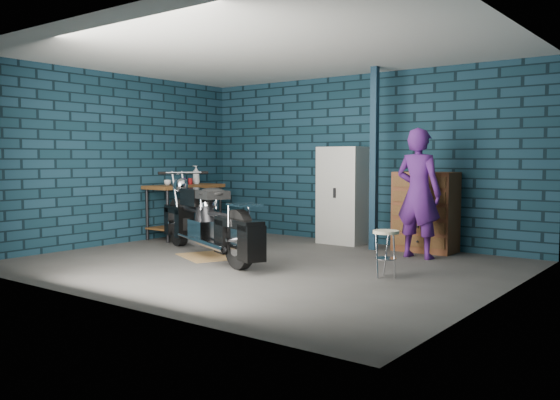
# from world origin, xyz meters

# --- Properties ---
(ground) EXTENTS (6.00, 6.00, 0.00)m
(ground) POSITION_xyz_m (0.00, 0.00, 0.00)
(ground) COLOR #454340
(ground) RESTS_ON ground
(room_walls) EXTENTS (6.02, 5.01, 2.71)m
(room_walls) POSITION_xyz_m (0.00, 0.55, 1.90)
(room_walls) COLOR #0F2834
(room_walls) RESTS_ON ground
(support_post) EXTENTS (0.10, 0.10, 2.70)m
(support_post) POSITION_xyz_m (0.55, 1.95, 1.35)
(support_post) COLOR #132A3D
(support_post) RESTS_ON ground
(workbench) EXTENTS (0.60, 1.40, 0.91)m
(workbench) POSITION_xyz_m (-2.68, 1.20, 0.46)
(workbench) COLOR brown
(workbench) RESTS_ON ground
(drip_mat) EXTENTS (1.03, 0.93, 0.01)m
(drip_mat) POSITION_xyz_m (-0.96, -0.03, 0.00)
(drip_mat) COLOR olive
(drip_mat) RESTS_ON ground
(motorcycle) EXTENTS (2.70, 1.73, 1.16)m
(motorcycle) POSITION_xyz_m (-0.96, -0.03, 0.58)
(motorcycle) COLOR black
(motorcycle) RESTS_ON ground
(person) EXTENTS (0.67, 0.47, 1.77)m
(person) POSITION_xyz_m (1.39, 1.66, 0.88)
(person) COLOR #4F1D70
(person) RESTS_ON ground
(storage_bin) EXTENTS (0.40, 0.29, 0.25)m
(storage_bin) POSITION_xyz_m (-2.66, 1.70, 0.13)
(storage_bin) COLOR gray
(storage_bin) RESTS_ON ground
(locker) EXTENTS (0.72, 0.51, 1.54)m
(locker) POSITION_xyz_m (-0.15, 2.23, 0.77)
(locker) COLOR beige
(locker) RESTS_ON ground
(tool_chest) EXTENTS (0.87, 0.48, 1.16)m
(tool_chest) POSITION_xyz_m (1.24, 2.23, 0.58)
(tool_chest) COLOR brown
(tool_chest) RESTS_ON ground
(shop_stool) EXTENTS (0.32, 0.32, 0.54)m
(shop_stool) POSITION_xyz_m (1.66, 0.18, 0.27)
(shop_stool) COLOR beige
(shop_stool) RESTS_ON ground
(cup_a) EXTENTS (0.12, 0.12, 0.09)m
(cup_a) POSITION_xyz_m (-2.79, 0.90, 0.95)
(cup_a) COLOR beige
(cup_a) RESTS_ON workbench
(cup_b) EXTENTS (0.13, 0.13, 0.09)m
(cup_b) POSITION_xyz_m (-2.64, 1.14, 0.96)
(cup_b) COLOR beige
(cup_b) RESTS_ON workbench
(mug_purple) EXTENTS (0.11, 0.11, 0.11)m
(mug_purple) POSITION_xyz_m (-2.77, 1.25, 0.97)
(mug_purple) COLOR #5A1965
(mug_purple) RESTS_ON workbench
(mug_red) EXTENTS (0.09, 0.09, 0.11)m
(mug_red) POSITION_xyz_m (-2.69, 1.34, 0.96)
(mug_red) COLOR maroon
(mug_red) RESTS_ON workbench
(bottle) EXTENTS (0.16, 0.16, 0.32)m
(bottle) POSITION_xyz_m (-2.75, 1.55, 1.07)
(bottle) COLOR gray
(bottle) RESTS_ON workbench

